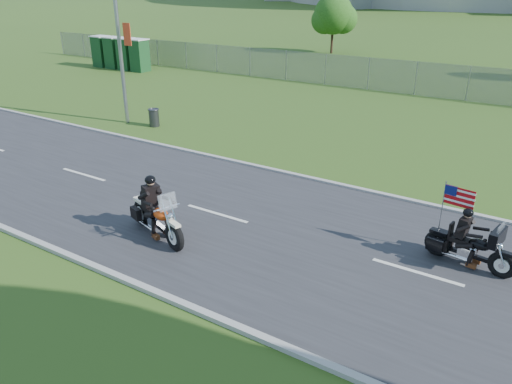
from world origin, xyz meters
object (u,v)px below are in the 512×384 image
Objects in this scene: porta_toilet_b at (126,55)px; motorcycle_lead at (156,219)px; trash_can at (154,118)px; porta_toilet_a at (140,56)px; motorcycle_follow at (469,248)px; porta_toilet_c at (114,53)px; streetlight at (119,0)px; porta_toilet_d at (101,52)px.

motorcycle_lead is (20.86, -18.99, -0.59)m from porta_toilet_b.
trash_can is at bearing -39.68° from porta_toilet_b.
porta_toilet_a is at bearing 0.00° from porta_toilet_b.
porta_toilet_a is at bearing 157.96° from motorcycle_follow.
porta_toilet_b is at bearing 0.00° from porta_toilet_c.
porta_toilet_a reaches higher than trash_can.
porta_toilet_b is 1.00× the size of porta_toilet_c.
streetlight is 4.35× the size of porta_toilet_b.
streetlight is 15.39m from porta_toilet_a.
motorcycle_lead is 3.10× the size of trash_can.
streetlight reaches higher than motorcycle_follow.
porta_toilet_a is 1.00× the size of porta_toilet_c.
porta_toilet_b is 16.91m from trash_can.
streetlight is 4.35× the size of porta_toilet_c.
porta_toilet_c is 33.76m from motorcycle_follow.
streetlight is 3.92× the size of motorcycle_lead.
motorcycle_follow is (16.91, -5.22, -5.12)m from streetlight.
motorcycle_follow is at bearing 40.54° from motorcycle_lead.
porta_toilet_b and porta_toilet_d have the same top height.
streetlight is 13.51m from motorcycle_lead.
motorcycle_follow is at bearing -30.71° from porta_toilet_a.
streetlight is 12.16× the size of trash_can.
porta_toilet_c is at bearing 158.23° from motorcycle_lead.
streetlight is at bearing 171.52° from motorcycle_follow.
motorcycle_follow is (29.73, -16.00, -0.63)m from porta_toilet_c.
motorcycle_lead is at bearing -40.99° from streetlight.
streetlight reaches higher than porta_toilet_d.
motorcycle_lead is at bearing -46.21° from trash_can.
porta_toilet_c is 18.01m from trash_can.
streetlight is 4.35× the size of porta_toilet_a.
porta_toilet_a is at bearing 154.40° from motorcycle_lead.
motorcycle_lead reaches higher than trash_can.
porta_toilet_a is 15.86m from trash_can.
porta_toilet_b is at bearing 136.65° from streetlight.
porta_toilet_d is 2.80× the size of trash_can.
motorcycle_lead is (22.26, -18.99, -0.59)m from porta_toilet_c.
porta_toilet_c is at bearing 143.17° from trash_can.
streetlight is at bearing -40.06° from porta_toilet_c.
porta_toilet_b is 1.00× the size of porta_toilet_d.
porta_toilet_d is at bearing 180.00° from porta_toilet_b.
porta_toilet_a is 2.80m from porta_toilet_c.
porta_toilet_d is (-1.40, 0.00, 0.00)m from porta_toilet_c.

